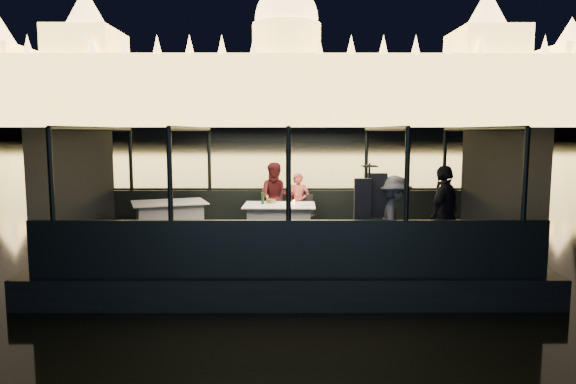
{
  "coord_description": "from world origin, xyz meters",
  "views": [
    {
      "loc": [
        -0.03,
        -9.74,
        2.75
      ],
      "look_at": [
        0.0,
        0.4,
        1.55
      ],
      "focal_mm": 32.0,
      "sensor_mm": 36.0,
      "label": 1
    }
  ],
  "objects_px": {
    "dining_table_aft": "(170,221)",
    "person_man_maroon": "(276,200)",
    "passenger_stripe": "(394,216)",
    "chair_port_left": "(273,214)",
    "chair_port_right": "(305,214)",
    "wine_bottle": "(263,197)",
    "dining_table_central": "(279,223)",
    "coat_stand": "(369,214)",
    "person_woman_coral": "(298,199)",
    "passenger_dark": "(444,214)"
  },
  "relations": [
    {
      "from": "coat_stand",
      "to": "wine_bottle",
      "type": "relative_size",
      "value": 5.79
    },
    {
      "from": "dining_table_central",
      "to": "chair_port_right",
      "type": "xyz_separation_m",
      "value": [
        0.55,
        0.71,
        0.06
      ]
    },
    {
      "from": "dining_table_aft",
      "to": "chair_port_right",
      "type": "height_order",
      "value": "chair_port_right"
    },
    {
      "from": "chair_port_right",
      "to": "wine_bottle",
      "type": "distance_m",
      "value": 1.18
    },
    {
      "from": "wine_bottle",
      "to": "coat_stand",
      "type": "bearing_deg",
      "value": -49.29
    },
    {
      "from": "dining_table_aft",
      "to": "chair_port_left",
      "type": "xyz_separation_m",
      "value": [
        2.16,
        0.56,
        0.06
      ]
    },
    {
      "from": "dining_table_aft",
      "to": "coat_stand",
      "type": "height_order",
      "value": "coat_stand"
    },
    {
      "from": "chair_port_left",
      "to": "chair_port_right",
      "type": "bearing_deg",
      "value": -10.34
    },
    {
      "from": "dining_table_aft",
      "to": "passenger_stripe",
      "type": "relative_size",
      "value": 0.97
    },
    {
      "from": "coat_stand",
      "to": "person_man_maroon",
      "type": "height_order",
      "value": "coat_stand"
    },
    {
      "from": "coat_stand",
      "to": "dining_table_aft",
      "type": "bearing_deg",
      "value": 149.11
    },
    {
      "from": "coat_stand",
      "to": "passenger_stripe",
      "type": "xyz_separation_m",
      "value": [
        0.43,
        0.06,
        -0.05
      ]
    },
    {
      "from": "dining_table_central",
      "to": "person_man_maroon",
      "type": "xyz_separation_m",
      "value": [
        -0.09,
        0.9,
        0.36
      ]
    },
    {
      "from": "dining_table_central",
      "to": "chair_port_left",
      "type": "height_order",
      "value": "chair_port_left"
    },
    {
      "from": "coat_stand",
      "to": "wine_bottle",
      "type": "height_order",
      "value": "coat_stand"
    },
    {
      "from": "coat_stand",
      "to": "passenger_stripe",
      "type": "bearing_deg",
      "value": 8.37
    },
    {
      "from": "chair_port_left",
      "to": "passenger_dark",
      "type": "bearing_deg",
      "value": -44.14
    },
    {
      "from": "dining_table_aft",
      "to": "coat_stand",
      "type": "bearing_deg",
      "value": -30.89
    },
    {
      "from": "chair_port_left",
      "to": "coat_stand",
      "type": "relative_size",
      "value": 0.51
    },
    {
      "from": "person_man_maroon",
      "to": "passenger_stripe",
      "type": "distance_m",
      "value": 3.51
    },
    {
      "from": "chair_port_left",
      "to": "passenger_stripe",
      "type": "relative_size",
      "value": 0.58
    },
    {
      "from": "person_woman_coral",
      "to": "person_man_maroon",
      "type": "relative_size",
      "value": 0.85
    },
    {
      "from": "dining_table_central",
      "to": "coat_stand",
      "type": "distance_m",
      "value": 2.58
    },
    {
      "from": "passenger_stripe",
      "to": "chair_port_left",
      "type": "bearing_deg",
      "value": 42.0
    },
    {
      "from": "dining_table_aft",
      "to": "person_man_maroon",
      "type": "relative_size",
      "value": 0.95
    },
    {
      "from": "chair_port_left",
      "to": "person_man_maroon",
      "type": "bearing_deg",
      "value": 58.65
    },
    {
      "from": "chair_port_left",
      "to": "person_man_maroon",
      "type": "xyz_separation_m",
      "value": [
        0.06,
        0.11,
        0.3
      ]
    },
    {
      "from": "coat_stand",
      "to": "person_woman_coral",
      "type": "bearing_deg",
      "value": 110.02
    },
    {
      "from": "dining_table_central",
      "to": "person_man_maroon",
      "type": "bearing_deg",
      "value": 95.44
    },
    {
      "from": "dining_table_central",
      "to": "wine_bottle",
      "type": "xyz_separation_m",
      "value": [
        -0.34,
        0.1,
        0.53
      ]
    },
    {
      "from": "chair_port_right",
      "to": "coat_stand",
      "type": "distance_m",
      "value": 2.94
    },
    {
      "from": "dining_table_central",
      "to": "person_man_maroon",
      "type": "relative_size",
      "value": 0.92
    },
    {
      "from": "person_woman_coral",
      "to": "passenger_dark",
      "type": "height_order",
      "value": "passenger_dark"
    },
    {
      "from": "dining_table_aft",
      "to": "passenger_dark",
      "type": "xyz_separation_m",
      "value": [
        5.13,
        -1.99,
        0.47
      ]
    },
    {
      "from": "dining_table_central",
      "to": "dining_table_aft",
      "type": "xyz_separation_m",
      "value": [
        -2.3,
        0.24,
        0.0
      ]
    },
    {
      "from": "chair_port_left",
      "to": "chair_port_right",
      "type": "relative_size",
      "value": 1.03
    },
    {
      "from": "person_man_maroon",
      "to": "passenger_stripe",
      "type": "xyz_separation_m",
      "value": [
        2.02,
        -2.87,
        0.1
      ]
    },
    {
      "from": "chair_port_left",
      "to": "chair_port_right",
      "type": "distance_m",
      "value": 0.7
    },
    {
      "from": "dining_table_aft",
      "to": "person_woman_coral",
      "type": "relative_size",
      "value": 1.12
    },
    {
      "from": "person_man_maroon",
      "to": "wine_bottle",
      "type": "distance_m",
      "value": 0.86
    },
    {
      "from": "chair_port_right",
      "to": "passenger_dark",
      "type": "xyz_separation_m",
      "value": [
        2.27,
        -2.47,
        0.4
      ]
    },
    {
      "from": "person_woman_coral",
      "to": "dining_table_aft",
      "type": "bearing_deg",
      "value": -159.46
    },
    {
      "from": "wine_bottle",
      "to": "person_man_maroon",
      "type": "bearing_deg",
      "value": 72.22
    },
    {
      "from": "dining_table_aft",
      "to": "person_man_maroon",
      "type": "xyz_separation_m",
      "value": [
        2.22,
        0.66,
        0.36
      ]
    },
    {
      "from": "dining_table_central",
      "to": "person_woman_coral",
      "type": "distance_m",
      "value": 1.09
    },
    {
      "from": "coat_stand",
      "to": "person_woman_coral",
      "type": "height_order",
      "value": "coat_stand"
    },
    {
      "from": "dining_table_central",
      "to": "wine_bottle",
      "type": "bearing_deg",
      "value": 162.96
    },
    {
      "from": "chair_port_left",
      "to": "person_woman_coral",
      "type": "xyz_separation_m",
      "value": [
        0.55,
        0.15,
        0.3
      ]
    },
    {
      "from": "passenger_stripe",
      "to": "passenger_dark",
      "type": "bearing_deg",
      "value": -71.3
    },
    {
      "from": "chair_port_left",
      "to": "passenger_dark",
      "type": "relative_size",
      "value": 0.52
    }
  ]
}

